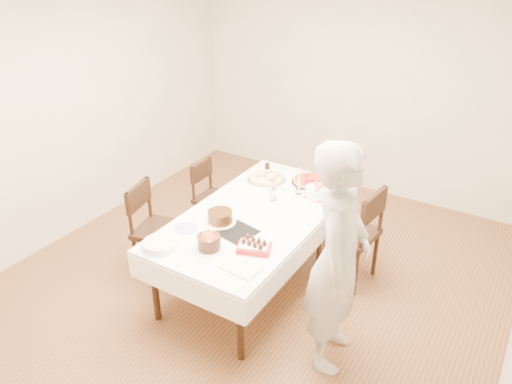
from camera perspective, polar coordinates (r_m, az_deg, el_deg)
The scene contains 22 objects.
floor at distance 4.98m, azimuth -0.32°, elevation -10.20°, with size 5.00×5.00×0.00m, color brown.
wall_back at distance 6.42m, azimuth 11.84°, elevation 11.71°, with size 4.50×0.04×2.70m, color beige.
wall_left at distance 5.73m, azimuth -20.04°, elevation 8.69°, with size 0.04×5.00×2.70m, color beige.
dining_table at distance 4.79m, azimuth 0.00°, elevation -6.33°, with size 1.14×2.14×0.75m, color white.
chair_right_savory at distance 4.84m, azimuth 10.61°, elevation -4.65°, with size 0.52×0.52×1.01m, color black, non-canonical shape.
chair_left_savory at distance 5.55m, azimuth -4.67°, elevation -0.79°, with size 0.42×0.42×0.83m, color black, non-canonical shape.
chair_left_dessert at distance 4.95m, azimuth -10.90°, elevation -4.32°, with size 0.48×0.48×0.94m, color black, non-canonical shape.
person at distance 3.72m, azimuth 9.38°, elevation -7.62°, with size 0.68×0.44×1.86m, color #B8B1AD.
pizza_white at distance 5.19m, azimuth 1.21°, elevation 1.59°, with size 0.40×0.40×0.04m, color beige.
pizza_pepperoni at distance 5.17m, azimuth 6.18°, elevation 1.30°, with size 0.38×0.38×0.04m, color red.
red_placemat at distance 4.92m, azimuth 7.24°, elevation -0.47°, with size 0.24×0.24×0.01m, color #B21E1E.
pasta_bowl at distance 4.90m, azimuth 7.05°, elevation 0.03°, with size 0.25×0.25×0.08m, color white.
taper_candle at distance 4.88m, azimuth 4.94°, elevation 1.33°, with size 0.06×0.06×0.29m, color white.
shaker_pair at distance 4.78m, azimuth 1.84°, elevation -0.40°, with size 0.10×0.10×0.12m, color white, non-canonical shape.
cola_glass at distance 5.37m, azimuth 1.28°, elevation 2.81°, with size 0.05×0.05×0.10m, color black.
layer_cake at distance 4.43m, azimuth -4.11°, elevation -2.88°, with size 0.28×0.28×0.11m, color #361F0D.
cake_board at distance 4.32m, azimuth -2.18°, elevation -4.63°, with size 0.30×0.30×0.01m, color black.
birthday_cake at distance 4.07m, azimuth -5.41°, elevation -5.27°, with size 0.19×0.19×0.17m, color #3A1B0F.
strawberry_box at distance 4.07m, azimuth -0.23°, elevation -6.28°, with size 0.27×0.18×0.07m, color #B51421, non-canonical shape.
box_lid at distance 3.89m, azimuth -1.76°, elevation -8.63°, with size 0.31×0.21×0.03m, color beige.
plate_stack at distance 4.18m, azimuth -10.91°, elevation -5.89°, with size 0.28×0.28×0.06m, color white.
china_plate at distance 4.41m, azimuth -8.02°, elevation -4.12°, with size 0.21×0.21×0.01m, color white.
Camera 1 is at (2.09, -3.32, 3.06)m, focal length 35.00 mm.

